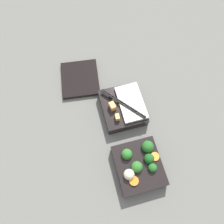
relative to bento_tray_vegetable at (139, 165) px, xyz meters
The scene contains 4 objects.
ground_plane 0.11m from the bento_tray_vegetable, ahead, with size 3.00×3.00×0.00m, color slate.
bento_tray_vegetable is the anchor object (origin of this frame).
bento_tray_rice 0.22m from the bento_tray_vegetable, ahead, with size 0.17×0.15×0.07m.
bento_lid 0.42m from the bento_tray_vegetable, 17.36° to the left, with size 0.17×0.15×0.02m, color black.
Camera 1 is at (-0.21, 0.12, 0.79)m, focal length 35.00 mm.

